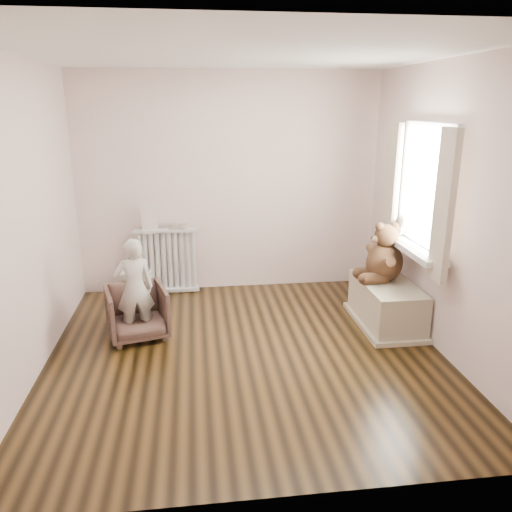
{
  "coord_description": "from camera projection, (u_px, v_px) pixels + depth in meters",
  "views": [
    {
      "loc": [
        -0.43,
        -4.16,
        2.21
      ],
      "look_at": [
        0.15,
        0.45,
        0.8
      ],
      "focal_mm": 35.0,
      "sensor_mm": 36.0,
      "label": 1
    }
  ],
  "objects": [
    {
      "name": "tin_a",
      "position": [
        172.0,
        227.0,
        5.91
      ],
      "size": [
        0.1,
        0.1,
        0.06
      ],
      "primitive_type": "cylinder",
      "color": "#A59E8C",
      "rests_on": "radiator"
    },
    {
      "name": "armchair",
      "position": [
        137.0,
        312.0,
        4.89
      ],
      "size": [
        0.68,
        0.69,
        0.52
      ],
      "primitive_type": "imported",
      "rotation": [
        0.0,
        0.0,
        0.26
      ],
      "color": "#4E352C",
      "rests_on": "floor"
    },
    {
      "name": "floor",
      "position": [
        246.0,
        353.0,
        4.64
      ],
      "size": [
        3.6,
        3.6,
        0.01
      ],
      "primitive_type": "cube",
      "color": "black",
      "rests_on": "ground"
    },
    {
      "name": "ceiling",
      "position": [
        244.0,
        53.0,
        3.88
      ],
      "size": [
        3.6,
        3.6,
        0.01
      ],
      "primitive_type": "cube",
      "color": "white",
      "rests_on": "ground"
    },
    {
      "name": "right_wall",
      "position": [
        444.0,
        211.0,
        4.48
      ],
      "size": [
        0.02,
        3.6,
        2.6
      ],
      "primitive_type": "cube",
      "color": "silver",
      "rests_on": "ground"
    },
    {
      "name": "paper_doll",
      "position": [
        149.0,
        217.0,
        5.85
      ],
      "size": [
        0.18,
        0.02,
        0.3
      ],
      "primitive_type": "cube",
      "color": "beige",
      "rests_on": "radiator"
    },
    {
      "name": "tin_b",
      "position": [
        183.0,
        226.0,
        5.93
      ],
      "size": [
        0.1,
        0.1,
        0.05
      ],
      "primitive_type": "cylinder",
      "color": "#A59E8C",
      "rests_on": "radiator"
    },
    {
      "name": "back_wall",
      "position": [
        230.0,
        184.0,
        5.97
      ],
      "size": [
        3.6,
        0.02,
        2.6
      ],
      "primitive_type": "cube",
      "color": "silver",
      "rests_on": "ground"
    },
    {
      "name": "front_wall",
      "position": [
        282.0,
        290.0,
        2.55
      ],
      "size": [
        3.6,
        0.02,
        2.6
      ],
      "primitive_type": "cube",
      "color": "silver",
      "rests_on": "ground"
    },
    {
      "name": "window",
      "position": [
        427.0,
        189.0,
        4.71
      ],
      "size": [
        0.03,
        0.9,
        1.1
      ],
      "primitive_type": "cube",
      "color": "white",
      "rests_on": "right_wall"
    },
    {
      "name": "radiator",
      "position": [
        167.0,
        262.0,
        6.03
      ],
      "size": [
        0.76,
        0.14,
        0.8
      ],
      "primitive_type": "cube",
      "color": "silver",
      "rests_on": "floor"
    },
    {
      "name": "window_sill",
      "position": [
        412.0,
        248.0,
        4.87
      ],
      "size": [
        0.22,
        1.1,
        0.06
      ],
      "primitive_type": "cube",
      "color": "silver",
      "rests_on": "right_wall"
    },
    {
      "name": "plush_cat",
      "position": [
        398.0,
        226.0,
        5.18
      ],
      "size": [
        0.26,
        0.34,
        0.25
      ],
      "primitive_type": null,
      "rotation": [
        0.0,
        0.0,
        -0.32
      ],
      "color": "gray",
      "rests_on": "window_sill"
    },
    {
      "name": "child",
      "position": [
        135.0,
        289.0,
        4.77
      ],
      "size": [
        0.41,
        0.33,
        1.0
      ],
      "primitive_type": "imported",
      "rotation": [
        0.0,
        0.0,
        3.4
      ],
      "color": "beige",
      "rests_on": "armchair"
    },
    {
      "name": "toy_bench",
      "position": [
        386.0,
        306.0,
        5.19
      ],
      "size": [
        0.51,
        0.97,
        0.46
      ],
      "primitive_type": "cube",
      "color": "#C2B798",
      "rests_on": "floor"
    },
    {
      "name": "teddy_bear",
      "position": [
        385.0,
        261.0,
        5.15
      ],
      "size": [
        0.5,
        0.39,
        0.61
      ],
      "primitive_type": null,
      "rotation": [
        0.0,
        0.0,
        0.02
      ],
      "color": "#352012",
      "rests_on": "toy_bench"
    },
    {
      "name": "curtain_left",
      "position": [
        444.0,
        207.0,
        4.18
      ],
      "size": [
        0.06,
        0.26,
        1.3
      ],
      "primitive_type": "cube",
      "color": "beige",
      "rests_on": "right_wall"
    },
    {
      "name": "curtain_right",
      "position": [
        392.0,
        186.0,
        5.26
      ],
      "size": [
        0.06,
        0.26,
        1.3
      ],
      "primitive_type": "cube",
      "color": "beige",
      "rests_on": "right_wall"
    },
    {
      "name": "left_wall",
      "position": [
        25.0,
        222.0,
        4.05
      ],
      "size": [
        0.02,
        3.6,
        2.6
      ],
      "primitive_type": "cube",
      "color": "silver",
      "rests_on": "ground"
    },
    {
      "name": "toy_vanity",
      "position": [
        136.0,
        273.0,
        5.99
      ],
      "size": [
        0.35,
        0.25,
        0.55
      ],
      "primitive_type": "cube",
      "color": "silver",
      "rests_on": "floor"
    }
  ]
}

